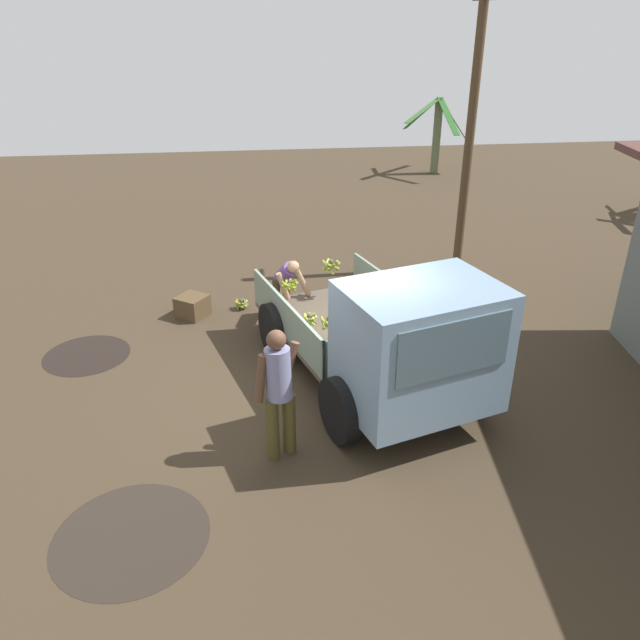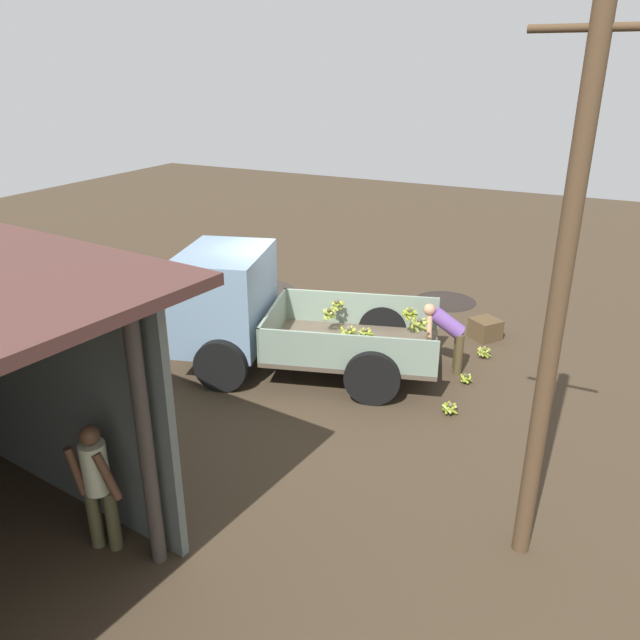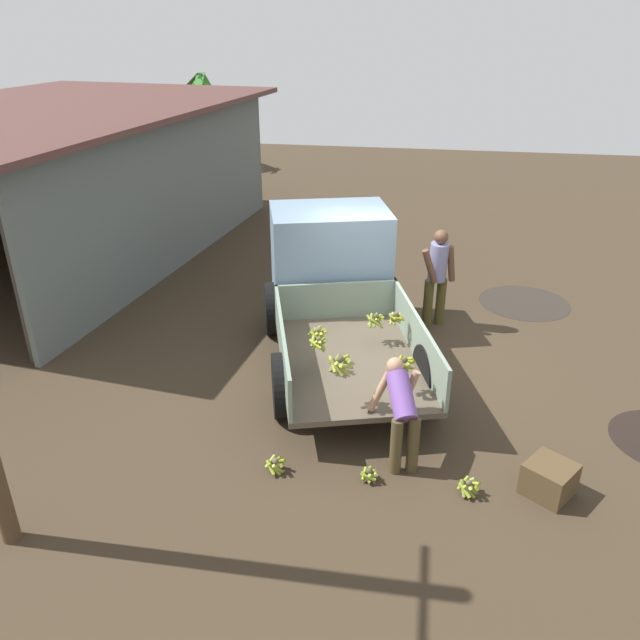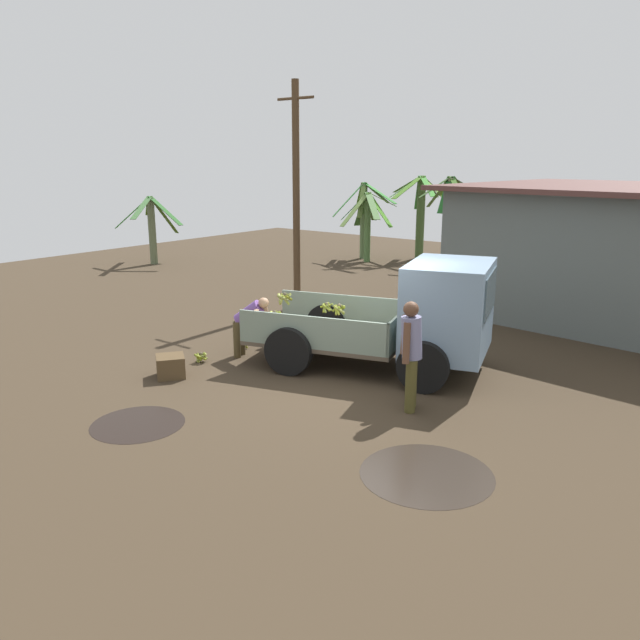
# 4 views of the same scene
# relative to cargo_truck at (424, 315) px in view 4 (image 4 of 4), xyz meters

# --- Properties ---
(ground) EXTENTS (36.00, 36.00, 0.00)m
(ground) POSITION_rel_cargo_truck_xyz_m (-0.72, -0.98, -1.09)
(ground) COLOR #3B2E20
(mud_patch_0) EXTENTS (1.69, 1.69, 0.01)m
(mud_patch_0) POSITION_rel_cargo_truck_xyz_m (1.95, -3.41, -1.09)
(mud_patch_0) COLOR #2B231C
(mud_patch_0) RESTS_ON ground
(mud_patch_1) EXTENTS (1.39, 1.39, 0.01)m
(mud_patch_1) POSITION_rel_cargo_truck_xyz_m (-2.22, -4.70, -1.09)
(mud_patch_1) COLOR black
(mud_patch_1) RESTS_ON ground
(cargo_truck) EXTENTS (4.77, 3.16, 2.08)m
(cargo_truck) POSITION_rel_cargo_truck_xyz_m (0.00, 0.00, 0.00)
(cargo_truck) COLOR brown
(cargo_truck) RESTS_ON ground
(utility_pole) EXTENTS (1.13, 0.19, 5.74)m
(utility_pole) POSITION_rel_cargo_truck_xyz_m (-5.19, 2.58, 1.85)
(utility_pole) COLOR #4A3522
(utility_pole) RESTS_ON ground
(banana_palm_1) EXTENTS (2.60, 2.71, 3.22)m
(banana_palm_1) POSITION_rel_cargo_truck_xyz_m (-6.73, 11.96, 0.66)
(banana_palm_1) COLOR #435D2F
(banana_palm_1) RESTS_ON ground
(banana_palm_2) EXTENTS (2.18, 2.21, 2.64)m
(banana_palm_2) POSITION_rel_cargo_truck_xyz_m (-7.90, 10.01, 0.40)
(banana_palm_2) COLOR #4D733D
(banana_palm_2) RESTS_ON ground
(banana_palm_3) EXTENTS (2.75, 2.36, 2.51)m
(banana_palm_3) POSITION_rel_cargo_truck_xyz_m (-13.96, 4.68, 0.27)
(banana_palm_3) COLOR #5B6647
(banana_palm_3) RESTS_ON ground
(banana_palm_4) EXTENTS (2.38, 2.04, 2.96)m
(banana_palm_4) POSITION_rel_cargo_truck_xyz_m (-8.51, 10.66, 0.50)
(banana_palm_4) COLOR #577345
(banana_palm_4) RESTS_ON ground
(banana_palm_5) EXTENTS (1.97, 2.39, 3.24)m
(banana_palm_5) POSITION_rel_cargo_truck_xyz_m (-5.00, 10.96, 0.70)
(banana_palm_5) COLOR #798959
(banana_palm_5) RESTS_ON ground
(banana_palm_6) EXTENTS (2.37, 2.39, 2.75)m
(banana_palm_6) POSITION_rel_cargo_truck_xyz_m (-1.31, 13.41, 0.43)
(banana_palm_6) COLOR olive
(banana_palm_6) RESTS_ON ground
(person_foreground_visitor) EXTENTS (0.55, 0.64, 1.75)m
(person_foreground_visitor) POSITION_rel_cargo_truck_xyz_m (0.70, -1.70, -0.12)
(person_foreground_visitor) COLOR #47411C
(person_foreground_visitor) RESTS_ON ground
(person_worker_loading) EXTENTS (0.76, 0.71, 1.24)m
(person_worker_loading) POSITION_rel_cargo_truck_xyz_m (-3.18, -1.31, -0.35)
(person_worker_loading) COLOR #493C23
(person_worker_loading) RESTS_ON ground
(person_bystander_near_shed) EXTENTS (0.64, 0.36, 1.57)m
(person_bystander_near_shed) POSITION_rel_cargo_truck_xyz_m (-1.03, 4.65, -0.22)
(person_bystander_near_shed) COLOR brown
(person_bystander_near_shed) RESTS_ON ground
(banana_bunch_on_ground_0) EXTENTS (0.25, 0.25, 0.20)m
(banana_bunch_on_ground_0) POSITION_rel_cargo_truck_xyz_m (-3.68, 0.11, -0.98)
(banana_bunch_on_ground_0) COLOR brown
(banana_bunch_on_ground_0) RESTS_ON ground
(banana_bunch_on_ground_1) EXTENTS (0.27, 0.28, 0.21)m
(banana_bunch_on_ground_1) POSITION_rel_cargo_truck_xyz_m (-3.68, -2.14, -0.98)
(banana_bunch_on_ground_1) COLOR brown
(banana_bunch_on_ground_1) RESTS_ON ground
(banana_bunch_on_ground_2) EXTENTS (0.22, 0.22, 0.18)m
(banana_bunch_on_ground_2) POSITION_rel_cargo_truck_xyz_m (-3.65, -1.00, -0.99)
(banana_bunch_on_ground_2) COLOR #47402E
(banana_bunch_on_ground_2) RESTS_ON ground
(wooden_crate_0) EXTENTS (0.69, 0.69, 0.39)m
(wooden_crate_0) POSITION_rel_cargo_truck_xyz_m (-3.49, -3.04, -0.89)
(wooden_crate_0) COLOR #4C3A23
(wooden_crate_0) RESTS_ON ground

